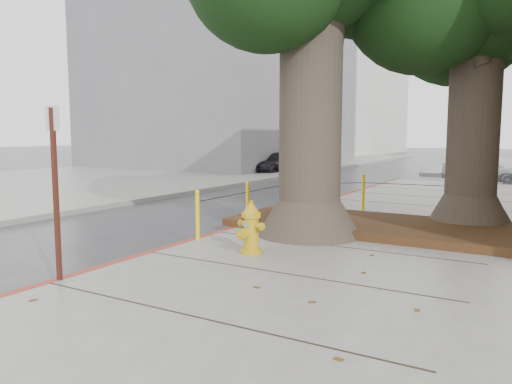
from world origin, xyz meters
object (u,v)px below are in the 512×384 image
signpost (55,183)px  car_silver (484,170)px  car_dark (274,163)px  fire_hydrant (251,228)px

signpost → car_silver: 19.58m
signpost → car_dark: size_ratio=0.61×
signpost → car_silver: (3.23, 19.29, -0.91)m
fire_hydrant → signpost: (-1.46, -2.63, 0.90)m
car_silver → car_dark: 10.23m
car_dark → fire_hydrant: bearing=-60.9°
signpost → car_dark: signpost is taller
fire_hydrant → car_dark: car_dark is taller
signpost → car_silver: size_ratio=0.70×
car_silver → car_dark: size_ratio=0.87×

